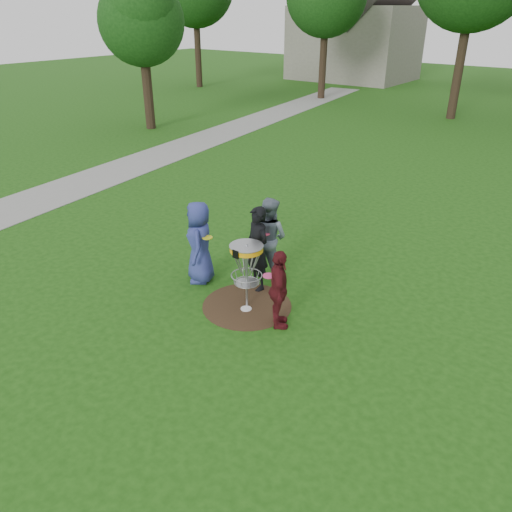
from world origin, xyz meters
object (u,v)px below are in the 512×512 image
Objects in this scene: player_grey at (269,237)px; player_maroon at (279,290)px; player_black at (257,249)px; disc_golf_basket at (247,261)px; player_blue at (200,242)px.

player_maroon is at bearing 130.46° from player_grey.
player_black is 0.78m from disc_golf_basket.
player_grey is (-0.15, 0.62, -0.00)m from player_black.
player_black is 1.32× the size of disc_golf_basket.
player_blue reaches higher than disc_golf_basket.
player_blue reaches higher than player_maroon.
disc_golf_basket is at bearing 107.51° from player_grey.
player_maroon reaches higher than disc_golf_basket.
player_black is (1.18, 0.48, 0.01)m from player_blue.
player_blue is at bearing 170.84° from disc_golf_basket.
player_grey reaches higher than disc_golf_basket.
player_black reaches higher than disc_golf_basket.
player_blue is 1.17× the size of player_maroon.
player_grey is at bearing 124.05° from player_black.
player_black is at bearing 73.53° from player_blue.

